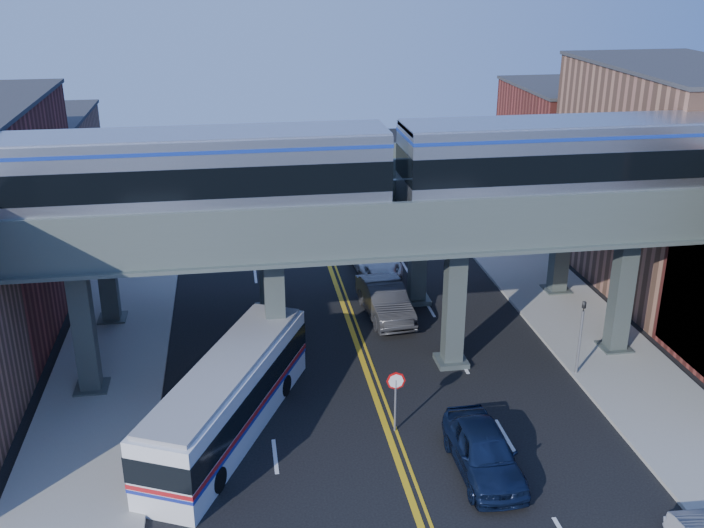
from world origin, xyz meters
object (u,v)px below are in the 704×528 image
Objects in this scene: transit_train at (179,175)px; car_lane_b at (385,300)px; car_lane_c at (374,258)px; transit_bus at (229,398)px; traffic_signal at (581,330)px; car_lane_a at (484,451)px; car_lane_d at (381,246)px; stop_sign at (396,392)px.

transit_train reaches higher than car_lane_b.
car_lane_c is at bearing 49.36° from transit_train.
transit_train is 4.61× the size of transit_bus.
traffic_signal is 15.48m from transit_bus.
car_lane_a is 21.93m from car_lane_d.
car_lane_a is at bearing -83.84° from car_lane_d.
traffic_signal reaches higher than car_lane_d.
car_lane_c is 1.05× the size of car_lane_d.
transit_train is 12.09m from stop_sign.
transit_bus reaches higher than car_lane_b.
car_lane_d is (10.94, 13.85, -8.70)m from transit_train.
transit_train is 9.59× the size of car_lane_c.
car_lane_a is 0.93× the size of car_lane_b.
stop_sign is 0.51× the size of car_lane_a.
stop_sign is 0.23× the size of transit_bus.
car_lane_d is at bearing 110.25° from traffic_signal.
car_lane_c is 2.17m from car_lane_d.
stop_sign is 4.14m from car_lane_a.
car_lane_d is at bearing -3.27° from transit_bus.
stop_sign is at bearing -91.92° from car_lane_d.
transit_train is 19.63× the size of stop_sign.
car_lane_b is at bearing 29.82° from transit_train.
car_lane_c is at bearing 90.95° from car_lane_a.
stop_sign is 0.64× the size of traffic_signal.
transit_bus reaches higher than car_lane_d.
car_lane_a is (2.62, -3.08, -0.88)m from stop_sign.
traffic_signal reaches higher than stop_sign.
transit_train is 19.68m from car_lane_d.
transit_bus is (-15.33, -2.01, -0.82)m from traffic_signal.
traffic_signal is 0.76× the size of car_lane_c.
traffic_signal reaches higher than car_lane_a.
stop_sign reaches higher than car_lane_c.
transit_bus is at bearing -121.79° from car_lane_c.
traffic_signal is at bearing -6.79° from transit_train.
traffic_signal is 0.80× the size of car_lane_d.
car_lane_b is (8.09, 9.48, -0.57)m from transit_bus.
stop_sign is 0.48× the size of car_lane_b.
transit_train is 9.03m from transit_bus.
traffic_signal is 0.37× the size of transit_bus.
car_lane_c is (8.70, 15.84, -0.73)m from transit_bus.
car_lane_d is (-5.85, 15.85, -1.56)m from traffic_signal.
transit_train is 10.06× the size of car_lane_d.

